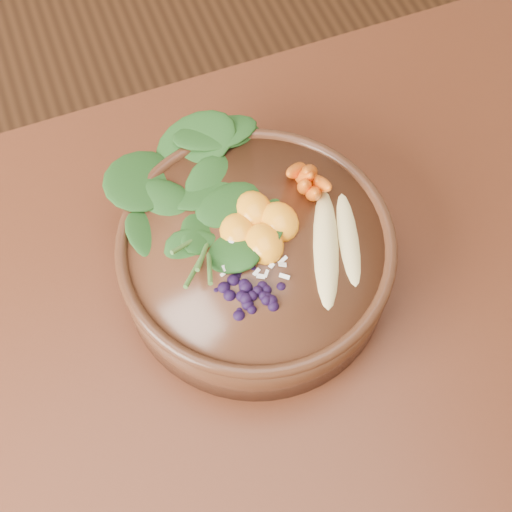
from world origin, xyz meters
TOP-DOWN VIEW (x-y plane):
  - ground at (0.00, 0.00)m, footprint 4.00×4.00m
  - dining_table at (0.00, 0.00)m, footprint 1.60×0.90m
  - stoneware_bowl at (0.18, 0.10)m, footprint 0.44×0.44m
  - kale_heap at (0.16, 0.19)m, footprint 0.28×0.27m
  - carrot_cluster at (0.27, 0.16)m, footprint 0.09×0.09m
  - banana_halves at (0.27, 0.07)m, footprint 0.12×0.17m
  - mandarin_cluster at (0.19, 0.12)m, footprint 0.13×0.14m
  - blueberry_pile at (0.15, 0.04)m, footprint 0.19×0.17m
  - coconut_flakes at (0.17, 0.08)m, footprint 0.13×0.12m

SIDE VIEW (x-z plane):
  - ground at x=0.00m, z-range 0.00..0.00m
  - dining_table at x=0.00m, z-range 0.28..1.03m
  - stoneware_bowl at x=0.18m, z-range 0.75..0.84m
  - coconut_flakes at x=0.17m, z-range 0.84..0.85m
  - banana_halves at x=0.27m, z-range 0.84..0.87m
  - mandarin_cluster at x=0.19m, z-range 0.84..0.88m
  - blueberry_pile at x=0.15m, z-range 0.84..0.89m
  - kale_heap at x=0.16m, z-range 0.84..0.89m
  - carrot_cluster at x=0.27m, z-range 0.84..0.93m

